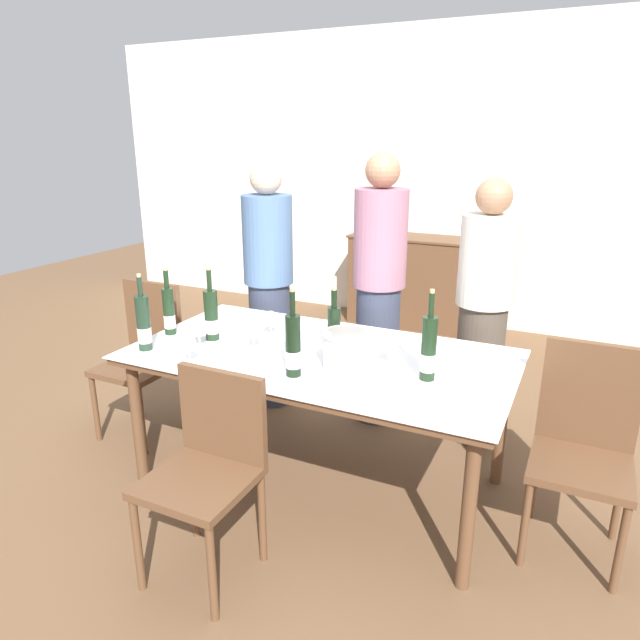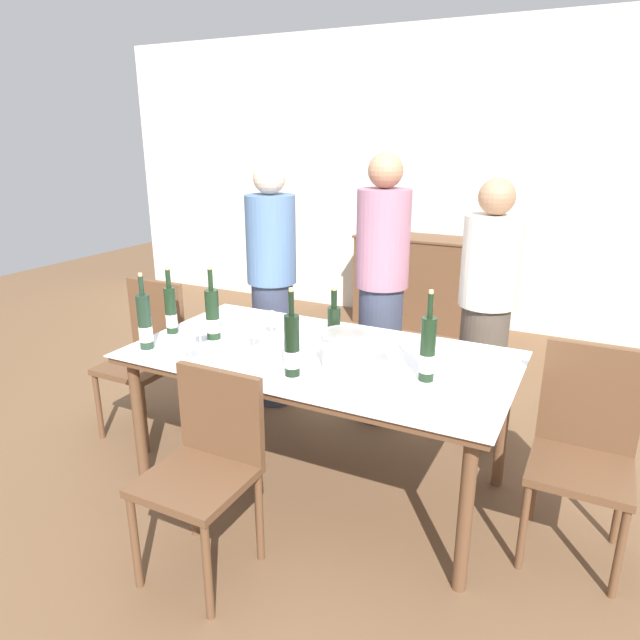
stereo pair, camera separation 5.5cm
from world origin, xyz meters
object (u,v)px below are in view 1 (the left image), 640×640
Objects in this scene: wine_glass_2 at (271,318)px; person_guest_left at (378,292)px; wine_bottle_5 at (211,316)px; chair_near_front at (209,460)px; person_guest_right at (483,316)px; dining_table at (320,365)px; wine_glass_3 at (199,329)px; wine_bottle_0 at (334,332)px; person_host at (269,288)px; ice_bucket at (346,350)px; wine_glass_1 at (189,345)px; sideboard_cabinet at (414,281)px; wine_bottle_2 at (144,324)px; wine_bottle_1 at (293,347)px; wine_bottle_3 at (429,350)px; chair_left_end at (145,349)px; wine_glass_0 at (390,345)px; wine_bottle_4 at (169,312)px; wine_glass_4 at (253,332)px; chair_right_end at (584,438)px.

wine_glass_2 is 0.09× the size of person_guest_left.
wine_bottle_5 reaches higher than chair_near_front.
person_guest_left is 0.66m from person_guest_right.
wine_glass_3 is (-0.62, -0.18, 0.16)m from dining_table.
person_host reaches higher than wine_bottle_0.
ice_bucket is 0.14× the size of person_host.
wine_glass_3 reaches higher than wine_glass_1.
sideboard_cabinet is 3.64m from chair_near_front.
wine_bottle_2 reaches higher than dining_table.
person_host is at bearing 125.34° from wine_bottle_1.
wine_bottle_0 is 0.44m from wine_glass_2.
wine_bottle_0 is (0.42, -2.87, 0.44)m from sideboard_cabinet.
sideboard_cabinet is 0.77× the size of person_host.
wine_bottle_5 is at bearing -95.28° from sideboard_cabinet.
wine_bottle_2 is 1.44m from wine_bottle_3.
wine_glass_2 is 0.15× the size of chair_left_end.
person_guest_left is (0.35, -2.02, 0.42)m from sideboard_cabinet.
sideboard_cabinet is 8.74× the size of wine_glass_0.
wine_glass_1 is (0.37, -0.30, -0.03)m from wine_bottle_4.
wine_bottle_0 is 0.21× the size of person_guest_left.
person_guest_right is at bearing 63.45° from chair_near_front.
wine_bottle_1 is at bearing 70.26° from chair_near_front.
wine_bottle_5 is at bearing -80.88° from person_host.
chair_near_front is (0.69, -0.42, -0.38)m from wine_bottle_2.
wine_bottle_1 reaches higher than wine_glass_4.
person_guest_right reaches higher than wine_bottle_1.
ice_bucket reaches higher than wine_glass_4.
ice_bucket reaches higher than sideboard_cabinet.
ice_bucket reaches higher than dining_table.
wine_bottle_5 is at bearing 179.24° from wine_bottle_3.
chair_right_end is at bearing 0.02° from chair_left_end.
wine_bottle_5 is 0.25× the size of person_guest_right.
wine_bottle_4 is 0.22× the size of person_guest_left.
wine_bottle_2 is 0.25m from wine_bottle_4.
wine_bottle_1 is at bearing -17.05° from chair_left_end.
ice_bucket is at bearing -43.47° from person_host.
wine_bottle_3 is at bearing -94.64° from person_guest_right.
dining_table is 0.65m from wine_bottle_5.
wine_glass_3 is 0.09× the size of person_guest_right.
wine_glass_1 is (-0.51, -0.39, 0.16)m from dining_table.
chair_right_end reaches higher than dining_table.
wine_glass_1 is at bearing -112.15° from person_guest_left.
wine_bottle_0 reaches higher than wine_glass_2.
person_guest_right reaches higher than chair_left_end.
person_guest_left is (0.34, 0.95, 0.02)m from wine_glass_4.
wine_bottle_1 reaches higher than wine_bottle_0.
wine_glass_3 is at bearing -95.00° from sideboard_cabinet.
wine_glass_2 is (-0.01, -2.77, 0.42)m from sideboard_cabinet.
person_host is at bearing 137.12° from wine_bottle_0.
chair_right_end is 1.51m from person_guest_left.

